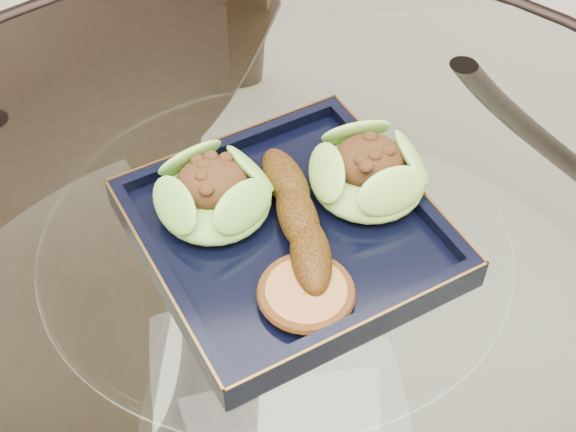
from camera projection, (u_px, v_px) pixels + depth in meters
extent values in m
cylinder|color=white|center=(276.00, 279.00, 0.77)|extent=(1.10, 1.10, 0.01)
torus|color=black|center=(276.00, 279.00, 0.77)|extent=(1.13, 1.13, 0.02)
cylinder|color=black|center=(423.00, 258.00, 1.27)|extent=(0.04, 0.04, 0.75)
cylinder|color=black|center=(64.00, 310.00, 1.20)|extent=(0.04, 0.04, 0.75)
cube|color=black|center=(135.00, 195.00, 1.28)|extent=(0.51, 0.51, 0.04)
cube|color=black|center=(152.00, 1.00, 1.21)|extent=(0.35, 0.17, 0.42)
cylinder|color=black|center=(29.00, 337.00, 1.37)|extent=(0.03, 0.03, 0.41)
cylinder|color=black|center=(214.00, 376.00, 1.32)|extent=(0.03, 0.03, 0.41)
cylinder|color=black|center=(102.00, 198.00, 1.58)|extent=(0.03, 0.03, 0.41)
cylinder|color=black|center=(264.00, 227.00, 1.53)|extent=(0.03, 0.03, 0.41)
cube|color=black|center=(288.00, 236.00, 0.78)|extent=(0.34, 0.34, 0.02)
ellipsoid|color=#60AF33|center=(214.00, 196.00, 0.78)|extent=(0.12, 0.12, 0.04)
ellipsoid|color=#518D29|center=(368.00, 175.00, 0.79)|extent=(0.14, 0.14, 0.04)
ellipsoid|color=#553009|center=(298.00, 216.00, 0.76)|extent=(0.05, 0.18, 0.03)
cylinder|color=#AF6F3A|center=(306.00, 294.00, 0.72)|extent=(0.10, 0.10, 0.01)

